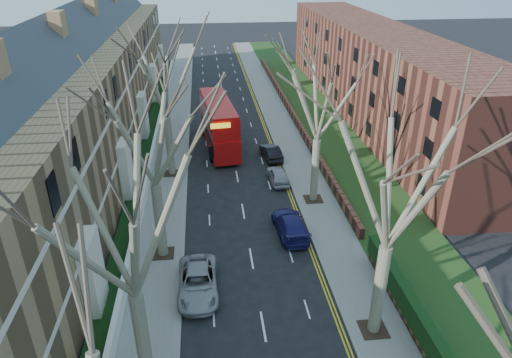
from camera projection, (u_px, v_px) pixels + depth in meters
name	position (u px, v px, depth m)	size (l,w,h in m)	color
pavement_left	(174.00, 130.00, 50.23)	(3.00, 102.00, 0.12)	slate
pavement_right	(282.00, 126.00, 51.45)	(3.00, 102.00, 0.12)	slate
terrace_left	(77.00, 108.00, 39.89)	(9.70, 78.00, 13.60)	#96754C
flats_right	(373.00, 71.00, 53.94)	(13.97, 54.00, 10.00)	brown
front_wall_left	(152.00, 156.00, 42.72)	(0.30, 78.00, 1.00)	white
grass_verge_right	(321.00, 124.00, 51.87)	(6.00, 102.00, 0.06)	#213D16
tree_left_mid	(122.00, 206.00, 16.73)	(10.50, 10.50, 14.71)	#665E49
tree_left_far	(149.00, 122.00, 25.73)	(10.15, 10.15, 14.22)	#665E49
tree_left_dist	(162.00, 67.00, 36.22)	(10.50, 10.50, 14.71)	#665E49
tree_right_mid	(399.00, 167.00, 19.66)	(10.50, 10.50, 14.71)	#665E49
tree_right_far	(320.00, 87.00, 32.21)	(10.15, 10.15, 14.22)	#665E49
double_decker_bus	(219.00, 125.00, 45.35)	(3.63, 11.24, 4.61)	#AB0C0C
car_left_far	(198.00, 282.00, 26.43)	(2.29, 4.97, 1.38)	#95959A
car_right_near	(290.00, 225.00, 31.91)	(1.98, 4.87, 1.41)	navy
car_right_mid	(278.00, 175.00, 39.02)	(1.51, 3.75, 1.28)	#9F9FA7
car_right_far	(271.00, 152.00, 43.39)	(1.37, 3.94, 1.30)	black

